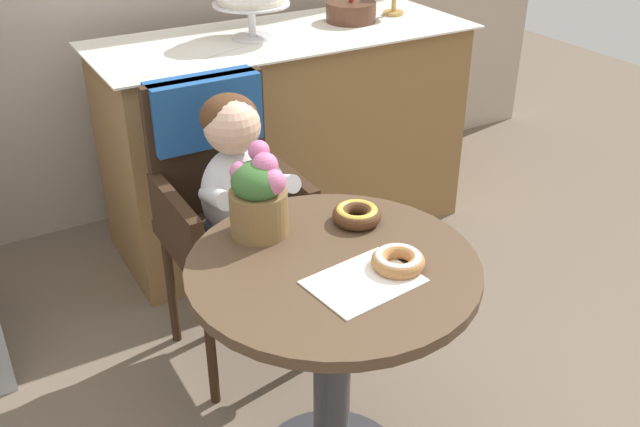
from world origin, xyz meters
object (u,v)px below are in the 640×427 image
Objects in this scene: flower_vase at (259,194)px; round_layer_cake at (351,12)px; cafe_table at (332,332)px; donut_mid at (398,260)px; wicker_chair at (220,179)px; seated_child at (239,188)px; donut_front at (357,214)px.

flower_vase is 1.49m from round_layer_cake.
cafe_table is 0.28m from donut_mid.
wicker_chair is at bearing 79.77° from flower_vase.
wicker_chair is 4.02× the size of flower_vase.
flower_vase is at bearing -131.13° from round_layer_cake.
flower_vase is (-0.09, -0.33, 0.15)m from seated_child.
donut_mid is (0.12, -0.65, 0.06)m from seated_child.
donut_front is at bearing -68.01° from wicker_chair.
seated_child is at bearing 100.74° from donut_mid.
round_layer_cake reaches higher than wicker_chair.
donut_front is (0.16, -0.57, 0.10)m from wicker_chair.
donut_front is 1.41m from round_layer_cake.
flower_vase is at bearing -93.67° from wicker_chair.
donut_mid is 0.39m from flower_vase.
seated_child is at bearing -83.44° from wicker_chair.
cafe_table is 3.04× the size of flower_vase.
seated_child is 3.06× the size of flower_vase.
seated_child is at bearing -138.58° from round_layer_cake.
donut_front is at bearing 81.78° from donut_mid.
seated_child is 5.61× the size of donut_mid.
round_layer_cake is at bearing 56.44° from cafe_table.
donut_mid is at bearing -118.07° from round_layer_cake.
cafe_table is at bearing -89.90° from seated_child.
cafe_table is 5.51× the size of donut_front.
flower_vase is (-0.09, -0.49, 0.19)m from wicker_chair.
wicker_chair reaches higher than cafe_table.
seated_child is 0.38m from flower_vase.
seated_child is 1.21m from round_layer_cake.
wicker_chair is 7.31× the size of donut_front.
round_layer_cake is at bearing 48.87° from flower_vase.
donut_mid is (0.12, -0.80, 0.10)m from wicker_chair.
donut_front reaches higher than cafe_table.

